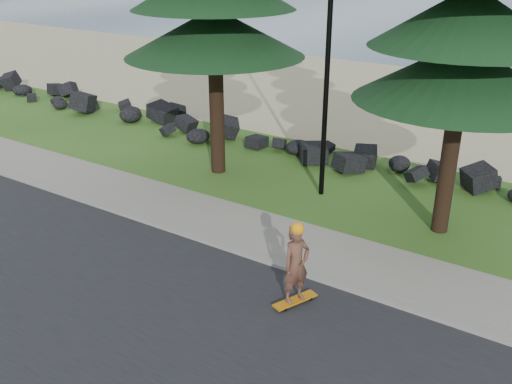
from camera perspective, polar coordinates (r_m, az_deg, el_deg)
ground at (r=13.87m, az=0.44°, el=-4.63°), size 160.00×160.00×0.00m
road at (r=10.96m, az=-12.80°, el=-13.86°), size 160.00×7.00×0.02m
kerb at (r=13.19m, az=-1.69°, el=-5.99°), size 160.00×0.20×0.10m
sidewalk at (r=14.00m, az=0.89°, el=-4.16°), size 160.00×2.00×0.08m
beach_sand at (r=26.47m, az=17.89°, el=8.18°), size 160.00×15.00×0.01m
seawall_boulders at (r=18.41m, az=9.94°, el=2.38°), size 60.00×2.40×1.10m
lamp_post at (r=15.20m, az=7.25°, el=14.26°), size 0.25×0.14×8.14m
skateboarder at (r=11.05m, az=4.05°, el=-7.28°), size 0.59×0.98×1.79m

